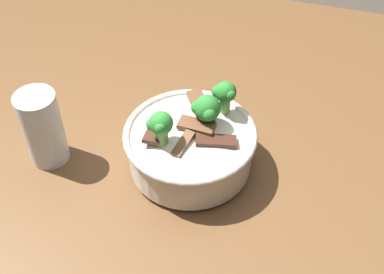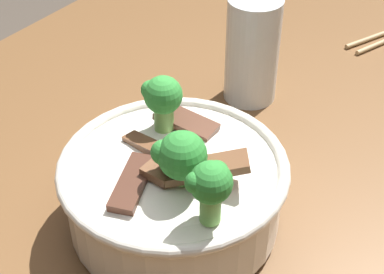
% 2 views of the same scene
% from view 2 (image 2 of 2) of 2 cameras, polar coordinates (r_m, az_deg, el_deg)
% --- Properties ---
extents(rice_bowl, '(0.22, 0.22, 0.14)m').
position_cam_2_polar(rice_bowl, '(0.56, -1.75, -4.48)').
color(rice_bowl, silver).
rests_on(rice_bowl, dining_table).
extents(drinking_glass, '(0.07, 0.07, 0.14)m').
position_cam_2_polar(drinking_glass, '(0.75, 5.85, 7.98)').
color(drinking_glass, white).
rests_on(drinking_glass, dining_table).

